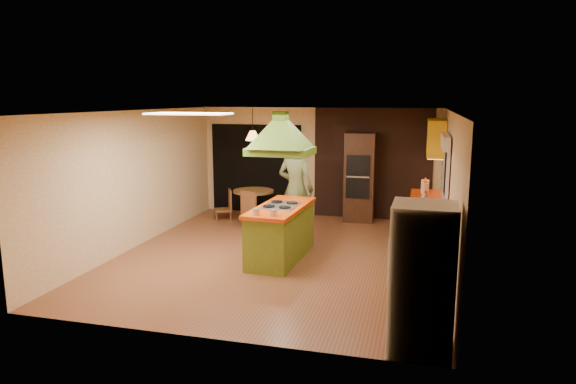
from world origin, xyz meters
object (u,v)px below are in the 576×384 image
(refrigerator, at_px, (422,279))
(wall_oven, at_px, (359,177))
(dining_table, at_px, (254,199))
(man, at_px, (296,189))
(canister_large, at_px, (425,186))
(kitchen_island, at_px, (281,232))

(refrigerator, relative_size, wall_oven, 0.83)
(wall_oven, xyz_separation_m, dining_table, (-2.30, -0.55, -0.51))
(man, distance_m, wall_oven, 2.10)
(man, bearing_deg, dining_table, -32.76)
(wall_oven, xyz_separation_m, canister_large, (1.40, -1.08, 0.05))
(kitchen_island, distance_m, refrigerator, 3.61)
(kitchen_island, xyz_separation_m, refrigerator, (2.32, -2.74, 0.35))
(wall_oven, height_order, canister_large, wall_oven)
(refrigerator, relative_size, dining_table, 1.80)
(kitchen_island, height_order, man, man)
(man, height_order, refrigerator, man)
(man, height_order, canister_large, man)
(wall_oven, relative_size, canister_large, 8.64)
(refrigerator, bearing_deg, dining_table, 125.73)
(refrigerator, bearing_deg, man, 121.72)
(kitchen_island, bearing_deg, man, 95.46)
(kitchen_island, distance_m, wall_oven, 3.31)
(canister_large, bearing_deg, wall_oven, 142.49)
(refrigerator, height_order, wall_oven, wall_oven)
(man, bearing_deg, canister_large, -149.68)
(refrigerator, bearing_deg, kitchen_island, 131.40)
(dining_table, bearing_deg, man, -45.23)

